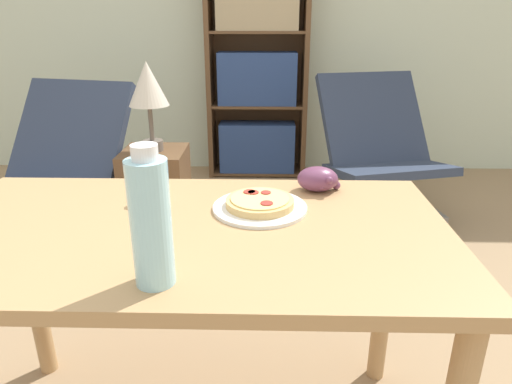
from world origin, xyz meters
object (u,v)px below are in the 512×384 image
pizza_on_plate (260,204)px  side_table (157,197)px  lounge_chair_near (60,196)px  salt_shaker (149,189)px  bookshelf (257,75)px  drink_bottle (151,221)px  lounge_chair_far (380,174)px  grape_bunch (319,179)px  table_lamp (148,88)px

pizza_on_plate → side_table: (-0.60, 1.23, -0.48)m
pizza_on_plate → lounge_chair_near: size_ratio=0.29×
salt_shaker → bookshelf: 2.42m
drink_bottle → lounge_chair_far: size_ratio=0.32×
grape_bunch → lounge_chair_far: (0.56, 1.45, -0.49)m
salt_shaker → bookshelf: size_ratio=0.05×
lounge_chair_near → lounge_chair_far: (1.87, 0.42, 0.00)m
side_table → drink_bottle: bearing=-76.0°
side_table → salt_shaker: bearing=-76.5°
bookshelf → table_lamp: (-0.54, -1.22, 0.09)m
bookshelf → lounge_chair_near: bearing=-130.2°
grape_bunch → salt_shaker: salt_shaker is taller
table_lamp → side_table: bearing=0.0°
pizza_on_plate → lounge_chair_far: lounge_chair_far is taller
salt_shaker → grape_bunch: bearing=11.7°
salt_shaker → lounge_chair_far: bearing=56.0°
pizza_on_plate → salt_shaker: size_ratio=3.24×
pizza_on_plate → grape_bunch: bearing=39.8°
salt_shaker → table_lamp: size_ratio=0.17×
side_table → table_lamp: table_lamp is taller
grape_bunch → lounge_chair_near: (-1.31, 1.03, -0.49)m
lounge_chair_near → table_lamp: (0.53, 0.05, 0.59)m
lounge_chair_near → lounge_chair_far: same height
lounge_chair_far → table_lamp: size_ratio=1.91×
salt_shaker → table_lamp: bearing=103.5°
drink_bottle → bookshelf: bearing=87.1°
lounge_chair_near → bookshelf: size_ratio=0.53×
grape_bunch → salt_shaker: bearing=-168.3°
table_lamp → salt_shaker: bearing=-76.5°
lounge_chair_near → bookshelf: bearing=62.9°
grape_bunch → bookshelf: size_ratio=0.08×
grape_bunch → table_lamp: size_ratio=0.28×
bookshelf → table_lamp: bookshelf is taller
table_lamp → grape_bunch: bearing=-54.5°
drink_bottle → side_table: size_ratio=0.52×
bookshelf → table_lamp: 1.34m
drink_bottle → bookshelf: (0.14, 2.82, -0.08)m
drink_bottle → table_lamp: (-0.40, 1.59, 0.01)m
grape_bunch → drink_bottle: size_ratio=0.47×
pizza_on_plate → lounge_chair_far: (0.73, 1.60, -0.46)m
side_table → lounge_chair_near: bearing=-175.0°
lounge_chair_near → side_table: lounge_chair_near is taller
pizza_on_plate → drink_bottle: size_ratio=0.91×
lounge_chair_far → side_table: 1.38m
lounge_chair_near → bookshelf: 1.74m
pizza_on_plate → salt_shaker: 0.32m
pizza_on_plate → grape_bunch: 0.23m
lounge_chair_far → pizza_on_plate: bearing=-128.8°
lounge_chair_near → bookshelf: bookshelf is taller
pizza_on_plate → table_lamp: bearing=116.0°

